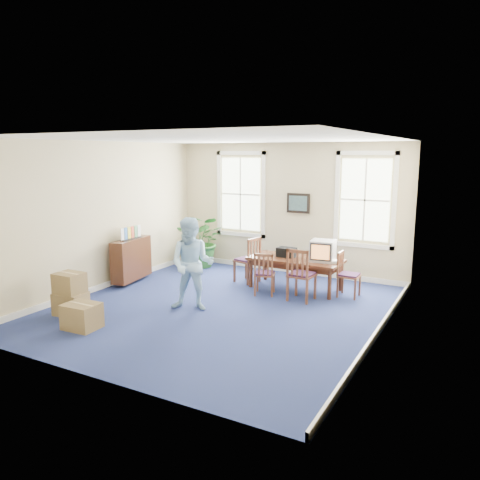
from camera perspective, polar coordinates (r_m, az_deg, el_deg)
The scene contains 25 objects.
floor at distance 9.13m, azimuth -2.37°, elevation -8.29°, with size 6.50×6.50×0.00m, color navy.
ceiling at distance 8.65m, azimuth -2.53°, elevation 12.21°, with size 6.50×6.50×0.00m, color white.
wall_back at distance 11.63m, azimuth 5.81°, elevation 3.85°, with size 6.50×6.50×0.00m, color #C8B78C.
wall_front at distance 6.24m, azimuth -17.97°, elevation -2.46°, with size 6.50×6.50×0.00m, color #C8B78C.
wall_left at distance 10.59m, azimuth -16.54°, elevation 2.80°, with size 6.50×6.50×0.00m, color #C8B78C.
wall_right at distance 7.67m, azimuth 17.16°, elevation -0.05°, with size 6.50×6.50×0.00m, color #C8B78C.
baseboard_back at distance 11.88m, azimuth 5.62°, elevation -3.56°, with size 6.00×0.04×0.12m, color white.
baseboard_left at distance 10.88m, azimuth -16.00°, elevation -5.27°, with size 0.04×6.50×0.12m, color white.
baseboard_right at distance 8.09m, azimuth 16.35°, elevation -10.81°, with size 0.04×6.50×0.12m, color white.
window_left at distance 12.14m, azimuth 0.10°, elevation 5.60°, with size 1.40×0.12×2.20m, color white, non-canonical shape.
window_right at distance 10.99m, azimuth 15.00°, elevation 4.73°, with size 1.40×0.12×2.20m, color white, non-canonical shape.
wall_picture at distance 11.46m, azimuth 7.11°, elevation 4.47°, with size 0.58×0.06×0.48m, color black, non-canonical shape.
conference_table at distance 10.35m, azimuth 6.74°, elevation -4.09°, with size 2.02×0.92×0.69m, color #472414, non-canonical shape.
crt_tv at distance 10.07m, azimuth 10.07°, elevation -1.28°, with size 0.49×0.53×0.44m, color #B7B7BC, non-canonical shape.
game_console at distance 9.99m, azimuth 11.45°, elevation -2.57°, with size 0.18×0.22×0.05m, color white.
equipment_bag at distance 10.37m, azimuth 5.71°, elevation -1.49°, with size 0.41×0.27×0.21m, color black.
chair_near_left at distance 9.87m, azimuth 3.03°, elevation -4.07°, with size 0.41×0.41×0.92m, color brown, non-canonical shape.
chair_near_right at distance 9.53m, azimuth 7.54°, elevation -4.15°, with size 0.49×0.49×1.09m, color brown, non-canonical shape.
chair_end_left at distance 10.79m, azimuth 0.86°, elevation -2.40°, with size 0.48×0.48×1.06m, color brown, non-canonical shape.
chair_end_right at distance 9.96m, azimuth 13.17°, elevation -4.15°, with size 0.42×0.42×0.94m, color brown, non-canonical shape.
man at distance 8.86m, azimuth -5.85°, elevation -2.97°, with size 0.87×0.67×1.77m, color #A4D3F7.
credenza at distance 11.06m, azimuth -13.08°, elevation -2.67°, with size 0.34×1.20×0.94m, color #472414.
brochure_rack at distance 10.92m, azimuth -13.15°, elevation 0.50°, with size 0.12×0.69×0.30m, color #99999E, non-canonical shape.
potted_plant at distance 12.23m, azimuth -4.55°, elevation -0.10°, with size 1.24×1.08×1.38m, color #1E511D.
cardboard_boxes at distance 9.13m, azimuth -18.64°, elevation -6.12°, with size 1.45×1.45×0.83m, color olive, non-canonical shape.
Camera 1 is at (4.44, -7.41, 2.95)m, focal length 35.00 mm.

